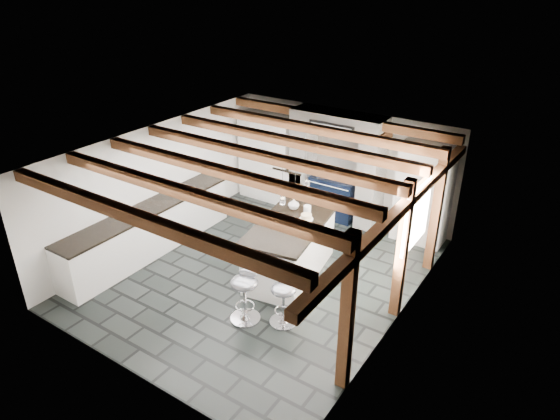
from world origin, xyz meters
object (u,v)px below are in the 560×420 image
Objects in this scene: range_cooker at (334,196)px; bar_stool_far at (245,290)px; bar_stool_near at (284,296)px; kitchen_island at (290,248)px.

range_cooker is 3.95m from bar_stool_far.
bar_stool_near is at bearing -73.50° from range_cooker.
range_cooker reaches higher than bar_stool_far.
range_cooker is 1.25× the size of bar_stool_near.
kitchen_island is 2.73× the size of bar_stool_near.
range_cooker is at bearing 90.18° from kitchen_island.
kitchen_island is at bearing 95.12° from bar_stool_near.
range_cooker is at bearing 80.12° from bar_stool_far.
kitchen_island is 2.50× the size of bar_stool_far.
range_cooker reaches higher than bar_stool_near.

